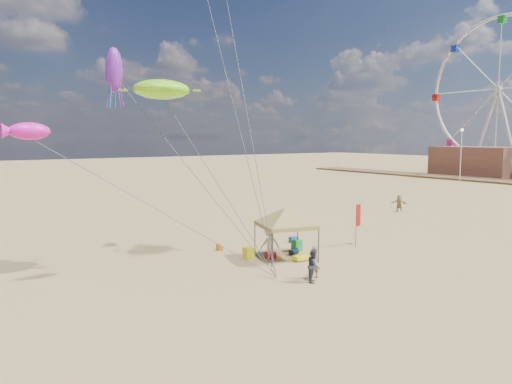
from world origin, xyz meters
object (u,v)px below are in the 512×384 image
person_near_a (314,262)px  person_near_b (314,266)px  feather_flag (358,218)px  person_far_c (399,203)px  cooler_red (270,255)px  canopy_tent (286,209)px  ferris_wheel (498,96)px  person_near_c (270,244)px  chair_yellow (249,254)px  chair_green (297,245)px  lamp_north (461,146)px  beach_cart (301,257)px  cooler_blue (294,240)px

person_near_a → person_near_b: 0.58m
feather_flag → person_far_c: (13.53, 7.65, -1.04)m
cooler_red → person_far_c: 21.05m
canopy_tent → ferris_wheel: size_ratio=0.19×
person_near_c → ferris_wheel: size_ratio=0.06×
cooler_red → person_far_c: person_far_c is taller
chair_yellow → person_near_c: (1.03, -0.62, 0.56)m
cooler_red → chair_green: chair_green is taller
feather_flag → person_near_a: bearing=-152.1°
person_near_a → person_near_b: person_near_a is taller
person_near_c → lamp_north: 58.27m
feather_flag → chair_green: bearing=162.4°
lamp_north → beach_cart: bearing=-155.7°
canopy_tent → cooler_blue: canopy_tent is taller
chair_green → beach_cart: (-1.29, -1.95, -0.15)m
canopy_tent → feather_flag: size_ratio=1.95×
person_far_c → beach_cart: bearing=-95.2°
feather_flag → person_far_c: 15.58m
person_near_b → ferris_wheel: ferris_wheel is taller
feather_flag → beach_cart: size_ratio=3.06×
person_near_a → chair_yellow: bearing=-82.9°
feather_flag → chair_green: size_ratio=3.93×
canopy_tent → ferris_wheel: 75.60m
cooler_blue → person_near_c: person_near_c is taller
ferris_wheel → feather_flag: bearing=-157.2°
person_near_a → ferris_wheel: ferris_wheel is taller
cooler_blue → person_near_a: person_near_a is taller
chair_green → ferris_wheel: size_ratio=0.02×
feather_flag → cooler_blue: bearing=128.9°
chair_green → person_near_c: bearing=-165.3°
person_far_c → cooler_red: bearing=-99.9°
cooler_blue → person_near_b: (-4.65, -7.27, 0.61)m
person_near_b → person_far_c: person_far_c is taller
person_near_a → cooler_blue: bearing=-122.3°
chair_yellow → person_far_c: person_far_c is taller
canopy_tent → chair_yellow: size_ratio=7.67×
cooler_red → chair_yellow: (-1.15, 0.52, 0.16)m
beach_cart → person_near_a: size_ratio=0.54×
beach_cart → ferris_wheel: (69.38, 27.63, 14.07)m
cooler_red → chair_green: 2.48m
cooler_red → person_near_b: (-0.91, -4.74, 0.61)m
beach_cart → ferris_wheel: ferris_wheel is taller
person_far_c → lamp_north: (33.64, 15.29, 4.70)m
cooler_blue → person_near_c: (-3.86, -2.62, 0.72)m
cooler_red → chair_yellow: chair_yellow is taller
person_near_c → ferris_wheel: ferris_wheel is taller
feather_flag → chair_yellow: (-7.47, 1.20, -1.50)m
cooler_blue → lamp_north: (49.75, 19.74, 5.33)m
chair_green → person_far_c: bearing=20.2°
person_near_c → ferris_wheel: 76.54m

